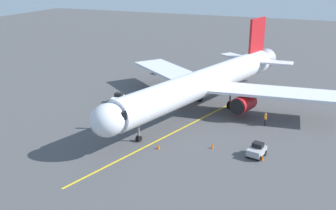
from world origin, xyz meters
TOP-DOWN VIEW (x-y plane):
  - ground_plane at (0.00, 0.00)m, footprint 220.00×220.00m
  - apron_lead_in_line at (-0.39, 7.35)m, footprint 11.13×38.55m
  - airplane at (-0.46, 1.08)m, footprint 33.49×39.64m
  - ground_crew_marshaller at (10.32, 13.10)m, footprint 0.37×0.46m
  - ground_crew_wing_walker at (-9.53, 3.70)m, footprint 0.41×0.47m
  - ground_crew_loader at (8.08, 13.99)m, footprint 0.47×0.39m
  - tug_near_nose at (-10.20, 12.93)m, footprint 1.95×2.55m
  - baggage_cart_portside at (6.65, -11.95)m, footprint 2.28×2.93m
  - baggage_cart_starboard_side at (12.51, -15.55)m, footprint 2.65×2.93m
  - tug_rear_apron at (12.31, 3.24)m, footprint 1.83×2.48m
  - safety_cone_nose_left at (0.35, 15.33)m, footprint 0.32×0.32m
  - safety_cone_nose_right at (-5.22, 12.84)m, footprint 0.32×0.32m
  - safety_cone_wing_port at (-10.94, 13.62)m, footprint 0.32×0.32m

SIDE VIEW (x-z plane):
  - ground_plane at x=0.00m, z-range 0.00..0.00m
  - apron_lead_in_line at x=-0.39m, z-range 0.00..0.01m
  - safety_cone_nose_left at x=0.35m, z-range 0.00..0.55m
  - safety_cone_nose_right at x=-5.22m, z-range 0.00..0.55m
  - safety_cone_wing_port at x=-10.94m, z-range 0.00..0.55m
  - baggage_cart_portside at x=6.65m, z-range 0.02..1.29m
  - baggage_cart_starboard_side at x=12.51m, z-range 0.02..1.29m
  - tug_near_nose at x=-10.20m, z-range -0.05..1.45m
  - tug_rear_apron at x=12.31m, z-range -0.05..1.45m
  - ground_crew_marshaller at x=10.32m, z-range 0.03..1.74m
  - ground_crew_wing_walker at x=-9.53m, z-range 0.03..1.74m
  - ground_crew_loader at x=8.08m, z-range 0.03..1.74m
  - airplane at x=-0.46m, z-range -1.75..9.75m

